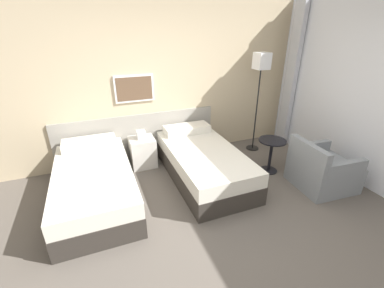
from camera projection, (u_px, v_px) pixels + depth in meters
ground_plane at (225, 232)px, 3.06m from camera, size 16.00×16.00×0.00m
wall_headboard at (164, 85)px, 4.42m from camera, size 10.00×0.10×2.70m
bed_near_door at (95, 183)px, 3.54m from camera, size 1.00×1.96×0.62m
bed_near_window at (203, 162)px, 4.08m from camera, size 1.00×1.96×0.62m
nightstand at (143, 151)px, 4.41m from camera, size 0.41×0.41×0.65m
floor_lamp at (261, 69)px, 4.49m from camera, size 0.24×0.24×1.82m
side_table at (271, 150)px, 4.18m from camera, size 0.44×0.44×0.57m
armchair at (322, 171)px, 3.84m from camera, size 0.85×0.81×0.75m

